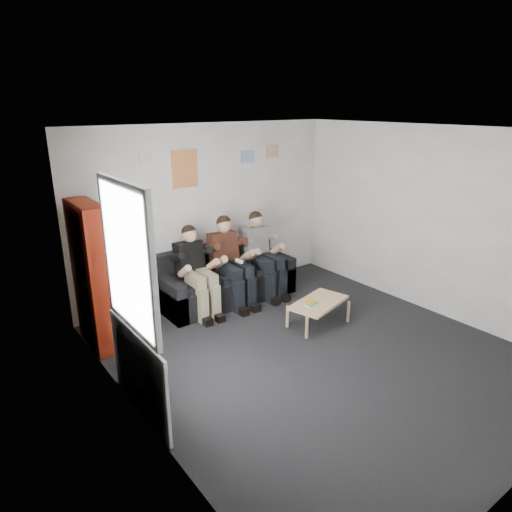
{
  "coord_description": "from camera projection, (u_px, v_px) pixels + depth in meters",
  "views": [
    {
      "loc": [
        -3.61,
        -3.6,
        2.98
      ],
      "look_at": [
        0.03,
        1.3,
        0.92
      ],
      "focal_mm": 32.0,
      "sensor_mm": 36.0,
      "label": 1
    }
  ],
  "objects": [
    {
      "name": "coffee_table",
      "position": [
        319.0,
        304.0,
        6.36
      ],
      "size": [
        0.88,
        0.49,
        0.35
      ],
      "rotation": [
        0.0,
        0.0,
        0.27
      ],
      "color": "#DCA87F",
      "rests_on": "ground"
    },
    {
      "name": "radiator",
      "position": [
        147.0,
        380.0,
        4.55
      ],
      "size": [
        0.1,
        0.64,
        0.6
      ],
      "color": "silver",
      "rests_on": "ground"
    },
    {
      "name": "person_left",
      "position": [
        197.0,
        271.0,
        6.62
      ],
      "size": [
        0.4,
        0.86,
        1.31
      ],
      "rotation": [
        0.0,
        0.0,
        0.02
      ],
      "color": "black",
      "rests_on": "sofa"
    },
    {
      "name": "person_right",
      "position": [
        263.0,
        255.0,
        7.29
      ],
      "size": [
        0.42,
        0.89,
        1.35
      ],
      "rotation": [
        0.0,
        0.0,
        -0.01
      ],
      "color": "silver",
      "rests_on": "sofa"
    },
    {
      "name": "room_shell",
      "position": [
        320.0,
        250.0,
        5.3
      ],
      "size": [
        5.0,
        5.0,
        5.0
      ],
      "color": "black",
      "rests_on": "ground"
    },
    {
      "name": "bookshelf",
      "position": [
        93.0,
        276.0,
        5.66
      ],
      "size": [
        0.28,
        0.84,
        1.87
      ],
      "rotation": [
        0.0,
        0.0,
        -0.02
      ],
      "color": "maroon",
      "rests_on": "ground"
    },
    {
      "name": "window",
      "position": [
        134.0,
        321.0,
        4.3
      ],
      "size": [
        0.05,
        1.3,
        2.36
      ],
      "color": "white",
      "rests_on": "room_shell"
    },
    {
      "name": "person_middle",
      "position": [
        231.0,
        262.0,
        6.95
      ],
      "size": [
        0.43,
        0.91,
        1.37
      ],
      "rotation": [
        0.0,
        0.0,
        -0.12
      ],
      "color": "#54291C",
      "rests_on": "sofa"
    },
    {
      "name": "sofa",
      "position": [
        225.0,
        281.0,
        7.22
      ],
      "size": [
        2.16,
        0.88,
        0.83
      ],
      "color": "black",
      "rests_on": "ground"
    },
    {
      "name": "poster_pink",
      "position": [
        272.0,
        152.0,
        7.62
      ],
      "size": [
        0.22,
        0.01,
        0.18
      ],
      "primitive_type": "cube",
      "color": "#D44299",
      "rests_on": "room_shell"
    },
    {
      "name": "game_cases",
      "position": [
        311.0,
        303.0,
        6.23
      ],
      "size": [
        0.2,
        0.17,
        0.04
      ],
      "rotation": [
        0.0,
        0.0,
        0.05
      ],
      "color": "silver",
      "rests_on": "coffee_table"
    },
    {
      "name": "poster_large",
      "position": [
        185.0,
        169.0,
        6.74
      ],
      "size": [
        0.42,
        0.01,
        0.55
      ],
      "primitive_type": "cube",
      "color": "gold",
      "rests_on": "room_shell"
    },
    {
      "name": "poster_sign",
      "position": [
        146.0,
        158.0,
        6.34
      ],
      "size": [
        0.2,
        0.01,
        0.14
      ],
      "primitive_type": "cube",
      "color": "silver",
      "rests_on": "room_shell"
    },
    {
      "name": "poster_blue",
      "position": [
        248.0,
        157.0,
        7.36
      ],
      "size": [
        0.25,
        0.01,
        0.2
      ],
      "primitive_type": "cube",
      "color": "#4275E3",
      "rests_on": "room_shell"
    }
  ]
}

